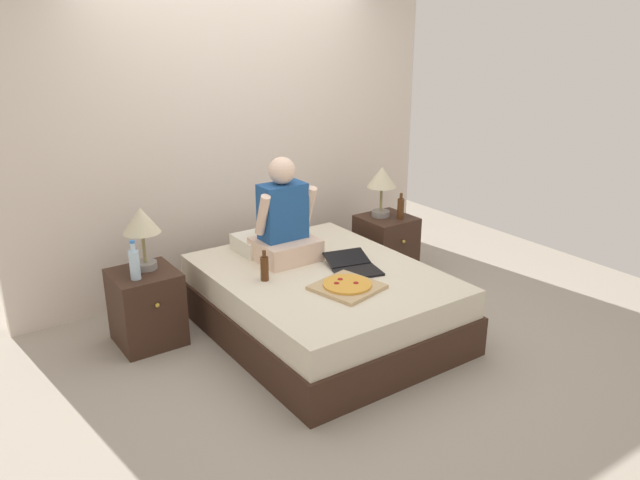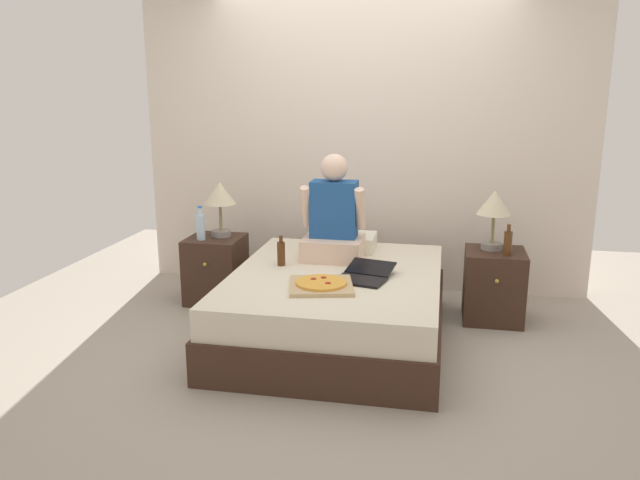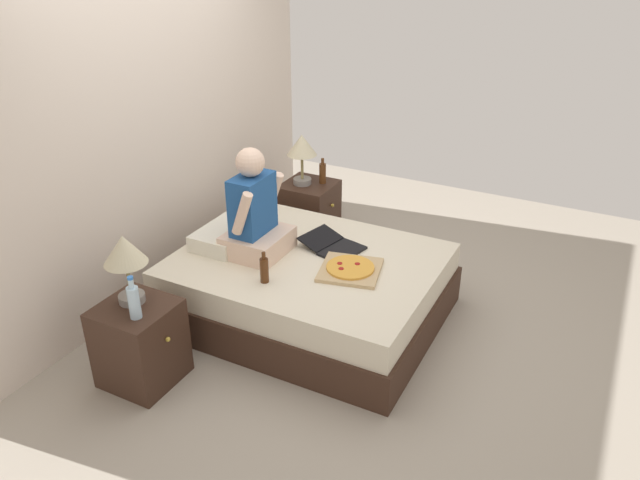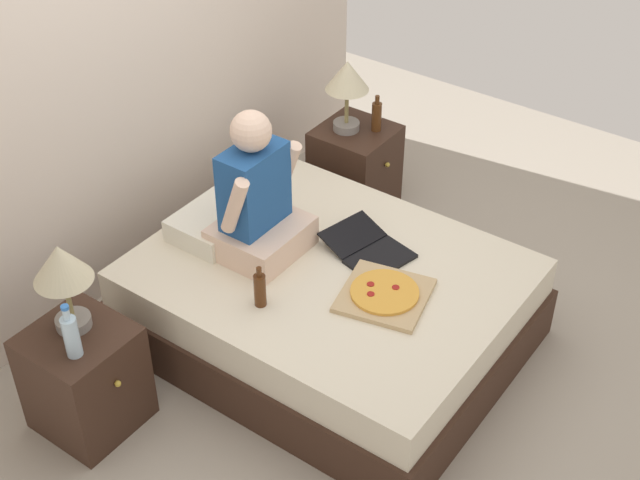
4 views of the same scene
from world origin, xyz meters
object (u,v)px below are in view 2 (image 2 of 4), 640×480
object	(u,v)px
lamp_on_left_nightstand	(220,197)
beer_bottle	(508,242)
nightstand_right	(494,286)
pizza_box	(321,285)
water_bottle	(201,226)
bed	(336,306)
person_seated	(334,220)
beer_bottle_on_bed	(281,253)
lamp_on_right_nightstand	(494,207)
laptop	(364,276)
nightstand_left	(216,269)

from	to	relation	value
lamp_on_left_nightstand	beer_bottle	xyz separation A→B (m)	(2.26, -0.15, -0.23)
nightstand_right	pizza_box	xyz separation A→B (m)	(-1.15, -0.94, 0.23)
beer_bottle	water_bottle	bearing A→B (deg)	179.76
pizza_box	bed	bearing A→B (deg)	83.68
water_bottle	person_seated	xyz separation A→B (m)	(1.11, -0.13, 0.12)
beer_bottle_on_bed	lamp_on_left_nightstand	bearing A→B (deg)	140.20
water_bottle	beer_bottle	xyz separation A→B (m)	(2.38, -0.01, -0.02)
beer_bottle	person_seated	size ratio (longest dim) A/B	0.29
person_seated	nightstand_right	bearing A→B (deg)	10.20
bed	nightstand_right	bearing A→B (deg)	28.07
lamp_on_right_nightstand	water_bottle	bearing A→B (deg)	-176.48
lamp_on_left_nightstand	beer_bottle	size ratio (longest dim) A/B	1.96
lamp_on_right_nightstand	person_seated	distance (m)	1.20
lamp_on_left_nightstand	pizza_box	size ratio (longest dim) A/B	0.94
lamp_on_left_nightstand	beer_bottle	distance (m)	2.27
laptop	lamp_on_left_nightstand	bearing A→B (deg)	149.52
nightstand_left	nightstand_right	size ratio (longest dim) A/B	1.00
nightstand_right	pizza_box	size ratio (longest dim) A/B	1.13
nightstand_left	beer_bottle_on_bed	bearing A→B (deg)	-35.47
laptop	beer_bottle_on_bed	size ratio (longest dim) A/B	2.17
pizza_box	beer_bottle_on_bed	size ratio (longest dim) A/B	2.18
laptop	person_seated	bearing A→B (deg)	120.99
water_bottle	beer_bottle	distance (m)	2.38
nightstand_right	beer_bottle	size ratio (longest dim) A/B	2.36
laptop	pizza_box	world-z (taller)	laptop
nightstand_left	pizza_box	xyz separation A→B (m)	(1.07, -0.94, 0.23)
water_bottle	lamp_on_right_nightstand	bearing A→B (deg)	3.52
lamp_on_left_nightstand	water_bottle	world-z (taller)	lamp_on_left_nightstand
nightstand_left	laptop	bearing A→B (deg)	-28.04
water_bottle	beer_bottle_on_bed	size ratio (longest dim) A/B	1.25
lamp_on_left_nightstand	pizza_box	xyz separation A→B (m)	(1.03, -0.99, -0.36)
bed	beer_bottle_on_bed	bearing A→B (deg)	166.58
nightstand_left	pizza_box	size ratio (longest dim) A/B	1.13
bed	pizza_box	xyz separation A→B (m)	(-0.04, -0.35, 0.27)
lamp_on_right_nightstand	person_seated	bearing A→B (deg)	-167.19
lamp_on_left_nightstand	person_seated	size ratio (longest dim) A/B	0.58
water_bottle	person_seated	world-z (taller)	person_seated
nightstand_right	pizza_box	distance (m)	1.50
nightstand_left	water_bottle	bearing A→B (deg)	-131.65
lamp_on_right_nightstand	lamp_on_left_nightstand	bearing A→B (deg)	180.00
person_seated	pizza_box	distance (m)	0.77
water_bottle	lamp_on_right_nightstand	size ratio (longest dim) A/B	0.61
nightstand_left	nightstand_right	world-z (taller)	same
nightstand_left	laptop	xyz separation A→B (m)	(1.32, -0.70, 0.23)
beer_bottle_on_bed	lamp_on_right_nightstand	bearing A→B (deg)	19.86
pizza_box	beer_bottle_on_bed	distance (m)	0.59
bed	pizza_box	world-z (taller)	pizza_box
laptop	nightstand_right	bearing A→B (deg)	37.73
nightstand_left	pizza_box	distance (m)	1.45
person_seated	laptop	world-z (taller)	person_seated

